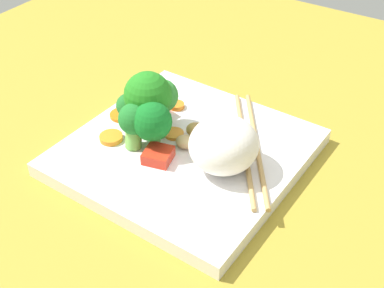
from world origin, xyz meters
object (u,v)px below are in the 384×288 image
(carrot_slice_2, at_px, (111,138))
(square_plate, at_px, (186,152))
(chopstick_pair, at_px, (251,146))
(broccoli_floret_0, at_px, (146,98))
(rice_mound, at_px, (224,145))

(carrot_slice_2, bearing_deg, square_plate, 114.83)
(square_plate, distance_m, chopstick_pair, 0.08)
(square_plate, bearing_deg, chopstick_pair, 121.23)
(broccoli_floret_0, distance_m, chopstick_pair, 0.14)
(broccoli_floret_0, xyz_separation_m, chopstick_pair, (-0.05, 0.12, -0.05))
(square_plate, distance_m, broccoli_floret_0, 0.08)
(rice_mound, bearing_deg, chopstick_pair, 168.68)
(square_plate, height_order, broccoli_floret_0, broccoli_floret_0)
(carrot_slice_2, distance_m, chopstick_pair, 0.18)
(carrot_slice_2, bearing_deg, chopstick_pair, 117.77)
(rice_mound, bearing_deg, square_plate, -98.66)
(square_plate, bearing_deg, carrot_slice_2, -65.17)
(broccoli_floret_0, bearing_deg, rice_mound, 87.14)
(chopstick_pair, bearing_deg, rice_mound, 135.02)
(rice_mound, height_order, carrot_slice_2, rice_mound)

